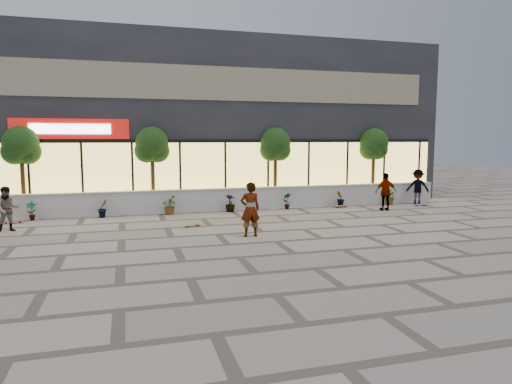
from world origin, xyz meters
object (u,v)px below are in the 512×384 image
object	(u,v)px
tree_west	(21,148)
skater_right_near	(386,192)
tree_mideast	(275,146)
skater_center	(250,209)
tree_east	(374,146)
skateboard_right_near	(341,206)
skateboard_center	(193,225)
skater_right_far	(418,187)
skater_left	(8,209)
skateboard_right_far	(421,204)
skateboard_left	(13,221)
tree_midwest	(152,147)

from	to	relation	value
tree_west	skater_right_near	world-z (taller)	tree_west
tree_mideast	skater_center	xyz separation A→B (m)	(-3.12, -6.68, -2.04)
tree_east	skateboard_right_near	size ratio (longest dim) A/B	4.87
tree_mideast	skateboard_center	distance (m)	7.12
skater_right_near	skater_right_far	xyz separation A→B (m)	(2.80, 1.51, 0.00)
tree_east	skater_left	bearing A→B (deg)	-168.34
tree_west	skateboard_right_far	xyz separation A→B (m)	(18.52, -2.11, -2.91)
tree_mideast	skateboard_center	size ratio (longest dim) A/B	5.30
skater_center	skateboard_center	bearing A→B (deg)	-53.99
tree_east	skateboard_left	distance (m)	17.43
skater_right_far	skateboard_center	size ratio (longest dim) A/B	2.42
skateboard_center	skateboard_right_far	bearing A→B (deg)	-13.09
tree_midwest	skateboard_right_near	size ratio (longest dim) A/B	4.87
tree_mideast	skateboard_left	xyz separation A→B (m)	(-11.60, -1.75, -2.90)
skater_right_near	skateboard_center	bearing A→B (deg)	13.61
skateboard_right_far	skateboard_center	bearing A→B (deg)	-169.58
tree_mideast	skateboard_left	distance (m)	12.09
skater_left	skateboard_center	distance (m)	6.68
skater_left	skateboard_right_near	distance (m)	14.46
skateboard_left	skater_left	bearing A→B (deg)	-96.85
skater_right_far	skateboard_center	world-z (taller)	skater_right_far
skateboard_right_near	skateboard_right_far	size ratio (longest dim) A/B	1.03
skateboard_left	skater_right_near	bearing A→B (deg)	-18.70
tree_west	skateboard_center	xyz separation A→B (m)	(6.71, -4.38, -2.91)
tree_midwest	skater_right_near	xyz separation A→B (m)	(10.50, -2.91, -2.10)
skater_right_near	tree_midwest	bearing A→B (deg)	-10.89
skater_center	skateboard_left	xyz separation A→B (m)	(-8.48, 4.93, -0.86)
skateboard_left	tree_east	bearing A→B (deg)	-8.72
tree_mideast	skater_left	bearing A→B (deg)	-162.97
skater_right_far	skateboard_right_far	bearing A→B (deg)	96.94
skater_left	skateboard_right_far	distance (m)	18.45
tree_mideast	skateboard_right_near	world-z (taller)	tree_mideast
tree_mideast	skater_right_far	bearing A→B (deg)	-10.86
tree_west	tree_mideast	world-z (taller)	same
tree_west	skateboard_center	bearing A→B (deg)	-33.16
skater_center	skateboard_right_near	xyz separation A→B (m)	(6.05, 5.18, -0.87)
tree_west	tree_midwest	size ratio (longest dim) A/B	1.00
skateboard_center	skateboard_right_near	size ratio (longest dim) A/B	0.92
tree_midwest	skater_center	world-z (taller)	tree_midwest
tree_midwest	skater_center	size ratio (longest dim) A/B	2.07
tree_midwest	skateboard_center	distance (m)	5.40
tree_mideast	skateboard_right_far	world-z (taller)	tree_mideast
tree_west	skater_right_far	size ratio (longest dim) A/B	2.19
skater_right_near	skateboard_left	size ratio (longest dim) A/B	2.10
skateboard_right_far	tree_east	bearing A→B (deg)	125.15
skater_center	skateboard_right_far	distance (m)	11.15
tree_midwest	skateboard_left	bearing A→B (deg)	-162.60
skater_left	tree_west	bearing A→B (deg)	81.29
skater_right_near	tree_mideast	bearing A→B (deg)	-28.31
skateboard_right_near	tree_mideast	bearing A→B (deg)	143.57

